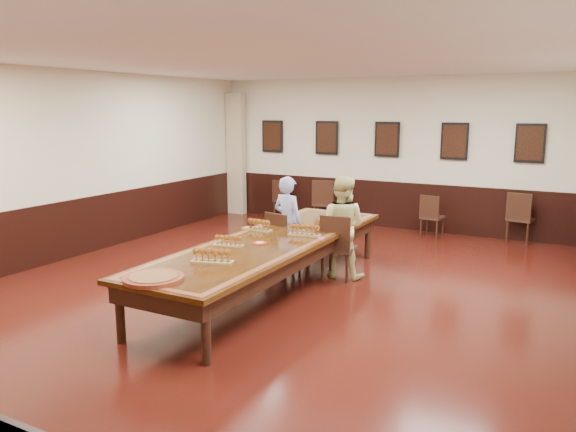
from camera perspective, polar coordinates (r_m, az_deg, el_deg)
The scene contains 23 objects.
floor at distance 8.03m, azimuth -1.70°, elevation -7.69°, with size 8.00×10.00×0.02m, color black.
ceiling at distance 7.64m, azimuth -1.84°, elevation 15.85°, with size 8.00×10.00×0.02m, color white.
wall_back at distance 12.25m, azimuth 10.09°, elevation 6.29°, with size 8.00×0.02×3.20m, color beige.
wall_left at distance 10.27m, azimuth -21.62°, elevation 4.83°, with size 0.02×10.00×3.20m, color beige.
chair_man at distance 8.99m, azimuth -0.41°, elevation -2.50°, with size 0.44×0.48×0.93m, color #301F15, non-canonical shape.
chair_woman at distance 8.52m, azimuth 5.19°, elevation -3.08°, with size 0.47×0.51×1.00m, color #301F15, non-canonical shape.
spare_chair_a at distance 13.18m, azimuth -0.33°, elevation 1.75°, with size 0.43×0.46×0.91m, color #301F15, non-canonical shape.
spare_chair_b at distance 12.44m, azimuth 3.75°, elevation 1.43°, with size 0.48×0.52×1.02m, color #301F15, non-canonical shape.
spare_chair_c at distance 11.61m, azimuth 14.47°, elevation 0.03°, with size 0.40×0.44×0.86m, color #301F15, non-canonical shape.
spare_chair_d at distance 11.66m, azimuth 22.63°, elevation -0.12°, with size 0.46×0.50×0.98m, color #301F15, non-canonical shape.
person_man at distance 9.00m, azimuth -0.00°, elevation -0.66°, with size 0.55×0.36×1.49m, color #5068C9.
person_woman at distance 8.55m, azimuth 5.43°, elevation -1.10°, with size 0.77×0.60×1.56m, color #DAD588.
pink_phone at distance 7.86m, azimuth 3.38°, elevation -2.30°, with size 0.07×0.15×0.01m, color #EA4EAC.
curtain at distance 13.73m, azimuth -5.30°, elevation 6.26°, with size 0.45×0.18×2.90m, color tan.
wainscoting at distance 7.88m, azimuth -1.72°, elevation -4.18°, with size 8.00×10.00×1.00m.
conference_table at distance 7.85m, azimuth -1.73°, elevation -3.40°, with size 1.40×5.00×0.76m.
posters at distance 12.16m, azimuth 10.03°, elevation 7.67°, with size 6.14×0.04×0.74m.
flight_a at distance 8.38m, azimuth -3.11°, elevation -0.94°, with size 0.48×0.17×0.18m.
flight_b at distance 8.02m, azimuth 1.69°, elevation -1.49°, with size 0.48×0.22×0.17m.
flight_c at distance 7.46m, azimuth -6.06°, elevation -2.56°, with size 0.42×0.21×0.15m.
flight_d at distance 6.67m, azimuth -7.73°, elevation -4.08°, with size 0.52×0.30×0.19m.
red_plate_grp at distance 7.57m, azimuth -2.88°, elevation -2.78°, with size 0.20×0.20×0.03m.
carved_platter at distance 6.16m, azimuth -13.52°, elevation -6.15°, with size 0.72×0.72×0.05m.
Camera 1 is at (3.81, -6.59, 2.55)m, focal length 35.00 mm.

